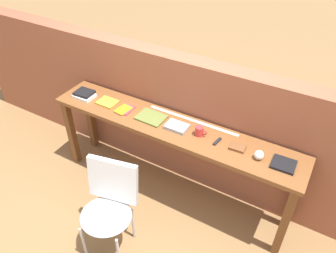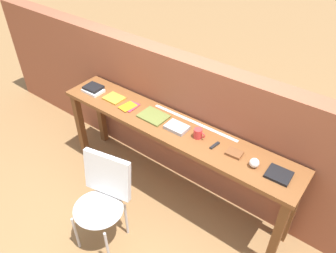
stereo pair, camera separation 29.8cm
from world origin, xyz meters
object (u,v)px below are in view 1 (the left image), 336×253
leather_journal_brown (238,147)px  magazine_cycling (107,102)px  book_open_centre (151,117)px  book_repair_rightmost (284,164)px  pamphlet_pile_colourful (125,109)px  multitool_folded (217,141)px  chair_white_moulded (109,204)px  book_stack_leftmost (84,94)px  sports_ball_small (259,155)px  mug (200,131)px

leather_journal_brown → magazine_cycling: bearing=177.2°
book_open_centre → book_repair_rightmost: 1.26m
pamphlet_pile_colourful → book_open_centre: bearing=2.4°
multitool_folded → pamphlet_pile_colourful: bearing=-179.8°
chair_white_moulded → book_repair_rightmost: (1.18, 0.80, 0.37)m
book_repair_rightmost → leather_journal_brown: bearing=176.7°
multitool_folded → leather_journal_brown: 0.18m
book_stack_leftmost → multitool_folded: bearing=0.9°
chair_white_moulded → sports_ball_small: bearing=38.4°
chair_white_moulded → pamphlet_pile_colourful: size_ratio=4.59×
multitool_folded → sports_ball_small: (0.37, -0.02, 0.03)m
pamphlet_pile_colourful → mug: (0.80, 0.02, 0.04)m
mug → book_repair_rightmost: bearing=-0.7°
pamphlet_pile_colourful → multitool_folded: (0.98, 0.00, 0.00)m
leather_journal_brown → pamphlet_pile_colourful: bearing=177.6°
book_stack_leftmost → magazine_cycling: bearing=5.4°
leather_journal_brown → mug: bearing=176.9°
chair_white_moulded → magazine_cycling: magazine_cycling is taller
magazine_cycling → book_repair_rightmost: book_repair_rightmost is taller
book_open_centre → book_stack_leftmost: bearing=-176.4°
pamphlet_pile_colourful → book_repair_rightmost: (1.55, 0.01, 0.01)m
mug → sports_ball_small: 0.55m
pamphlet_pile_colourful → mug: bearing=1.1°
pamphlet_pile_colourful → chair_white_moulded: bearing=-65.0°
multitool_folded → leather_journal_brown: (0.18, 0.01, 0.00)m
multitool_folded → leather_journal_brown: size_ratio=0.85×
chair_white_moulded → book_stack_leftmost: bearing=138.5°
chair_white_moulded → book_open_centre: size_ratio=3.34×
mug → multitool_folded: 0.18m
mug → book_repair_rightmost: mug is taller
mug → leather_journal_brown: mug is taller
pamphlet_pile_colourful → book_repair_rightmost: size_ratio=1.04×
book_open_centre → sports_ball_small: size_ratio=3.38×
magazine_cycling → leather_journal_brown: bearing=1.3°
multitool_folded → book_repair_rightmost: size_ratio=0.59×
mug → sports_ball_small: bearing=-3.4°
pamphlet_pile_colourful → leather_journal_brown: (1.16, 0.02, 0.01)m
book_stack_leftmost → book_repair_rightmost: (2.06, 0.03, -0.02)m
book_open_centre → multitool_folded: size_ratio=2.43×
sports_ball_small → book_repair_rightmost: sports_ball_small is taller
leather_journal_brown → sports_ball_small: (0.19, -0.03, 0.03)m
book_stack_leftmost → leather_journal_brown: size_ratio=1.61×
leather_journal_brown → sports_ball_small: size_ratio=1.65×
book_repair_rightmost → magazine_cycling: bearing=178.1°
mug → sports_ball_small: mug is taller
multitool_folded → book_repair_rightmost: book_repair_rightmost is taller
magazine_cycling → leather_journal_brown: leather_journal_brown is taller
magazine_cycling → multitool_folded: magazine_cycling is taller
mug → multitool_folded: size_ratio=1.00×
pamphlet_pile_colourful → leather_journal_brown: size_ratio=1.49×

